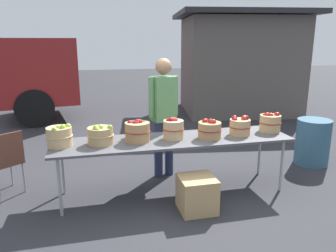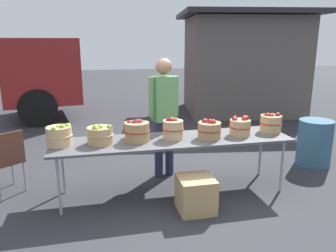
{
  "view_description": "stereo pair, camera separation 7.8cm",
  "coord_description": "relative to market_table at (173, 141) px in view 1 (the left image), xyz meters",
  "views": [
    {
      "loc": [
        -1.06,
        -4.02,
        2.0
      ],
      "look_at": [
        0.0,
        0.3,
        0.85
      ],
      "focal_mm": 35.63,
      "sensor_mm": 36.0,
      "label": 1
    },
    {
      "loc": [
        -0.98,
        -4.04,
        2.0
      ],
      "look_at": [
        0.0,
        0.3,
        0.85
      ],
      "focal_mm": 35.63,
      "sensor_mm": 36.0,
      "label": 2
    }
  ],
  "objects": [
    {
      "name": "food_kiosk",
      "position": [
        3.16,
        4.77,
        0.67
      ],
      "size": [
        3.9,
        3.4,
        2.74
      ],
      "rotation": [
        0.0,
        0.0,
        -0.15
      ],
      "color": "#59514C",
      "rests_on": "ground"
    },
    {
      "name": "apple_basket_red_3",
      "position": [
        0.92,
        -0.02,
        0.15
      ],
      "size": [
        0.29,
        0.29,
        0.27
      ],
      "color": "tan",
      "rests_on": "market_table"
    },
    {
      "name": "trash_barrel",
      "position": [
        2.5,
        0.5,
        -0.34
      ],
      "size": [
        0.54,
        0.54,
        0.75
      ],
      "primitive_type": "cylinder",
      "color": "#335972",
      "rests_on": "ground"
    },
    {
      "name": "apple_basket_red_2",
      "position": [
        0.47,
        -0.08,
        0.16
      ],
      "size": [
        0.32,
        0.32,
        0.27
      ],
      "color": "#A87F51",
      "rests_on": "market_table"
    },
    {
      "name": "produce_crate",
      "position": [
        0.15,
        -0.55,
        -0.51
      ],
      "size": [
        0.42,
        0.42,
        0.42
      ],
      "primitive_type": "cube",
      "color": "tan",
      "rests_on": "ground"
    },
    {
      "name": "apple_basket_red_1",
      "position": [
        -0.0,
        0.01,
        0.17
      ],
      "size": [
        0.28,
        0.28,
        0.29
      ],
      "color": "tan",
      "rests_on": "market_table"
    },
    {
      "name": "apple_basket_red_4",
      "position": [
        1.42,
        0.05,
        0.16
      ],
      "size": [
        0.31,
        0.31,
        0.28
      ],
      "color": "tan",
      "rests_on": "market_table"
    },
    {
      "name": "market_table",
      "position": [
        0.0,
        0.0,
        0.0
      ],
      "size": [
        3.1,
        0.76,
        0.75
      ],
      "color": "#4C4C51",
      "rests_on": "ground"
    },
    {
      "name": "apple_basket_red_0",
      "position": [
        -0.47,
        0.01,
        0.17
      ],
      "size": [
        0.33,
        0.33,
        0.29
      ],
      "color": "#A87F51",
      "rests_on": "market_table"
    },
    {
      "name": "ground_plane",
      "position": [
        0.0,
        0.0,
        -0.72
      ],
      "size": [
        40.0,
        40.0,
        0.0
      ],
      "primitive_type": "plane",
      "color": "#2D2D33"
    },
    {
      "name": "folding_chair",
      "position": [
        -2.15,
        0.46,
        -0.21
      ],
      "size": [
        0.56,
        0.56,
        0.86
      ],
      "rotation": [
        0.0,
        0.0,
        3.79
      ],
      "color": "brown",
      "rests_on": "ground"
    },
    {
      "name": "vendor_adult",
      "position": [
        0.01,
        0.6,
        0.32
      ],
      "size": [
        0.45,
        0.3,
        1.76
      ],
      "rotation": [
        0.0,
        0.0,
        3.38
      ],
      "color": "#262D4C",
      "rests_on": "ground"
    },
    {
      "name": "apple_basket_green_0",
      "position": [
        -1.41,
        0.04,
        0.16
      ],
      "size": [
        0.32,
        0.32,
        0.28
      ],
      "color": "tan",
      "rests_on": "market_table"
    },
    {
      "name": "apple_basket_green_1",
      "position": [
        -0.93,
        0.0,
        0.15
      ],
      "size": [
        0.33,
        0.33,
        0.26
      ],
      "color": "tan",
      "rests_on": "market_table"
    }
  ]
}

